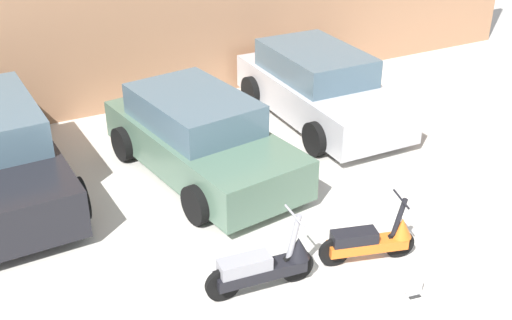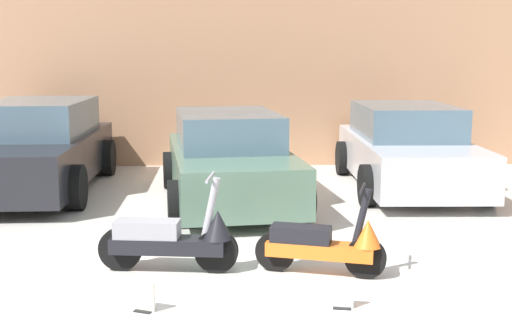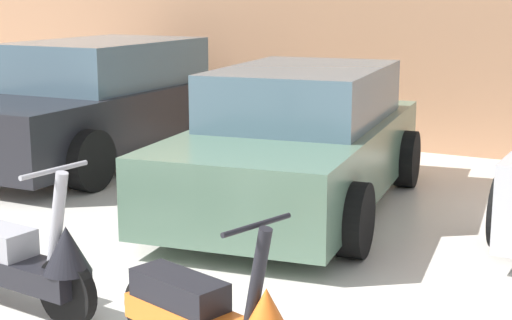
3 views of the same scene
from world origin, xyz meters
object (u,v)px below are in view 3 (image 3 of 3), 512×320
(car_rear_left, at_px, (98,103))
(car_rear_center, at_px, (299,141))
(scooter_front_right, at_px, (210,315))
(scooter_front_left, at_px, (19,259))

(car_rear_left, height_order, car_rear_center, car_rear_left)
(scooter_front_right, bearing_deg, car_rear_center, 122.72)
(scooter_front_left, bearing_deg, car_rear_left, 128.65)
(scooter_front_left, bearing_deg, car_rear_center, 86.52)
(scooter_front_left, relative_size, scooter_front_right, 1.11)
(scooter_front_right, height_order, car_rear_center, car_rear_center)
(car_rear_left, xyz_separation_m, car_rear_center, (3.19, -0.89, -0.06))
(scooter_front_right, bearing_deg, car_rear_left, 150.43)
(car_rear_left, bearing_deg, car_rear_center, 72.57)
(car_rear_left, relative_size, car_rear_center, 1.05)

